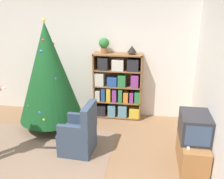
% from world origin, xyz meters
% --- Properties ---
extents(ground_plane, '(14.00, 14.00, 0.00)m').
position_xyz_m(ground_plane, '(0.00, 0.00, 0.00)').
color(ground_plane, '#846042').
extents(wall_back, '(8.00, 0.10, 2.60)m').
position_xyz_m(wall_back, '(0.00, 2.33, 1.30)').
color(wall_back, silver).
rests_on(wall_back, ground_plane).
extents(area_rug, '(2.60, 2.03, 0.01)m').
position_xyz_m(area_rug, '(-0.51, 0.36, 0.00)').
color(area_rug, '#7F6651').
rests_on(area_rug, ground_plane).
extents(bookshelf, '(1.07, 0.32, 1.48)m').
position_xyz_m(bookshelf, '(0.70, 2.09, 0.73)').
color(bookshelf, brown).
rests_on(bookshelf, ground_plane).
extents(tv_stand, '(0.40, 0.94, 0.50)m').
position_xyz_m(tv_stand, '(2.13, 0.48, 0.25)').
color(tv_stand, '#996638').
rests_on(tv_stand, ground_plane).
extents(television, '(0.45, 0.60, 0.42)m').
position_xyz_m(television, '(2.13, 0.48, 0.71)').
color(television, '#28282D').
rests_on(television, tv_stand).
extents(game_remote, '(0.04, 0.12, 0.02)m').
position_xyz_m(game_remote, '(2.01, 0.20, 0.51)').
color(game_remote, white).
rests_on(game_remote, tv_stand).
extents(christmas_tree, '(1.30, 1.30, 2.25)m').
position_xyz_m(christmas_tree, '(-0.61, 1.42, 1.20)').
color(christmas_tree, '#4C3323').
rests_on(christmas_tree, ground_plane).
extents(armchair, '(0.60, 0.59, 0.92)m').
position_xyz_m(armchair, '(0.23, 0.59, 0.32)').
color(armchair, '#334256').
rests_on(armchair, ground_plane).
extents(potted_plant, '(0.22, 0.22, 0.33)m').
position_xyz_m(potted_plant, '(0.40, 2.10, 1.67)').
color(potted_plant, '#935B38').
rests_on(potted_plant, bookshelf).
extents(table_lamp, '(0.20, 0.20, 0.18)m').
position_xyz_m(table_lamp, '(0.99, 2.10, 1.58)').
color(table_lamp, '#473828').
rests_on(table_lamp, bookshelf).
extents(book_pile_near_tree, '(0.20, 0.16, 0.06)m').
position_xyz_m(book_pile_near_tree, '(-0.08, 1.08, 0.03)').
color(book_pile_near_tree, orange).
rests_on(book_pile_near_tree, ground_plane).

